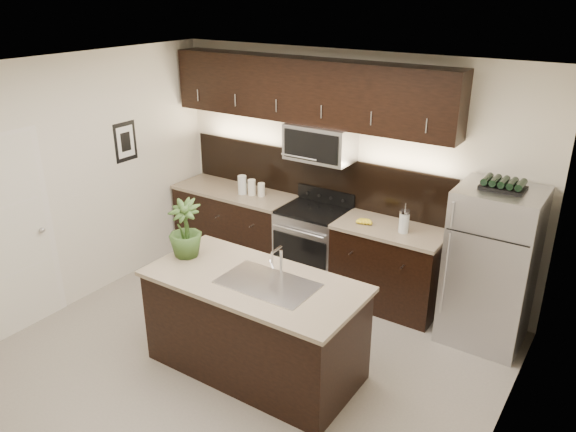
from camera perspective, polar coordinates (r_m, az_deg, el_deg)
name	(u,v)px	position (r m, az deg, el deg)	size (l,w,h in m)	color
ground	(244,359)	(5.57, -4.50, -14.31)	(4.50, 4.50, 0.00)	gray
room_walls	(225,192)	(4.80, -6.43, 2.40)	(4.52, 4.02, 2.71)	silver
counter_run	(299,242)	(6.75, 1.08, -2.62)	(3.51, 0.65, 0.94)	black
upper_fixtures	(309,101)	(6.34, 2.13, 11.61)	(3.49, 0.40, 1.66)	black
island	(255,324)	(5.20, -3.38, -10.94)	(1.96, 0.96, 0.94)	black
sink_faucet	(268,282)	(4.88, -2.01, -6.69)	(0.84, 0.50, 0.28)	silver
refrigerator	(491,267)	(5.79, 19.89, -4.90)	(0.77, 0.70, 1.60)	#B2B2B7
wine_rack	(503,185)	(5.48, 21.04, 3.00)	(0.40, 0.24, 0.10)	black
plant	(185,229)	(5.33, -10.42, -1.27)	(0.31, 0.31, 0.56)	#304E1F
canisters	(249,187)	(6.88, -3.94, 3.00)	(0.34, 0.16, 0.23)	silver
french_press	(404,222)	(5.93, 11.71, -0.58)	(0.11, 0.11, 0.32)	silver
bananas	(360,221)	(6.11, 7.33, -0.47)	(0.18, 0.14, 0.06)	yellow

